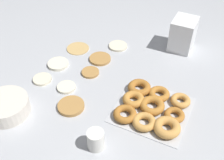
% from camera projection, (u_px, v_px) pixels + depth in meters
% --- Properties ---
extents(ground_plane, '(3.00, 3.00, 0.00)m').
position_uv_depth(ground_plane, '(101.00, 74.00, 1.33)').
color(ground_plane, '#B2B5BA').
extents(pancake_0, '(0.12, 0.12, 0.01)m').
position_uv_depth(pancake_0, '(78.00, 48.00, 1.48)').
color(pancake_0, tan).
rests_on(pancake_0, ground_plane).
extents(pancake_1, '(0.10, 0.10, 0.01)m').
position_uv_depth(pancake_1, '(118.00, 46.00, 1.49)').
color(pancake_1, beige).
rests_on(pancake_1, ground_plane).
extents(pancake_2, '(0.08, 0.08, 0.01)m').
position_uv_depth(pancake_2, '(66.00, 87.00, 1.25)').
color(pancake_2, silver).
rests_on(pancake_2, ground_plane).
extents(pancake_3, '(0.10, 0.10, 0.01)m').
position_uv_depth(pancake_3, '(58.00, 64.00, 1.38)').
color(pancake_3, silver).
rests_on(pancake_3, ground_plane).
extents(pancake_4, '(0.11, 0.11, 0.01)m').
position_uv_depth(pancake_4, '(100.00, 59.00, 1.41)').
color(pancake_4, '#B27F42').
rests_on(pancake_4, ground_plane).
extents(pancake_5, '(0.08, 0.08, 0.01)m').
position_uv_depth(pancake_5, '(90.00, 72.00, 1.33)').
color(pancake_5, '#B27F42').
rests_on(pancake_5, ground_plane).
extents(pancake_6, '(0.09, 0.09, 0.01)m').
position_uv_depth(pancake_6, '(42.00, 79.00, 1.29)').
color(pancake_6, beige).
rests_on(pancake_6, ground_plane).
extents(pancake_7, '(0.11, 0.11, 0.02)m').
position_uv_depth(pancake_7, '(71.00, 106.00, 1.17)').
color(pancake_7, '#B27F42').
rests_on(pancake_7, ground_plane).
extents(donut_tray, '(0.28, 0.30, 0.04)m').
position_uv_depth(donut_tray, '(151.00, 107.00, 1.15)').
color(donut_tray, silver).
rests_on(donut_tray, ground_plane).
extents(batter_bowl, '(0.19, 0.19, 0.06)m').
position_uv_depth(batter_bowl, '(6.00, 106.00, 1.13)').
color(batter_bowl, silver).
rests_on(batter_bowl, ground_plane).
extents(container_stack, '(0.14, 0.11, 0.17)m').
position_uv_depth(container_stack, '(183.00, 34.00, 1.44)').
color(container_stack, white).
rests_on(container_stack, ground_plane).
extents(paper_cup, '(0.06, 0.06, 0.08)m').
position_uv_depth(paper_cup, '(96.00, 140.00, 1.00)').
color(paper_cup, white).
rests_on(paper_cup, ground_plane).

